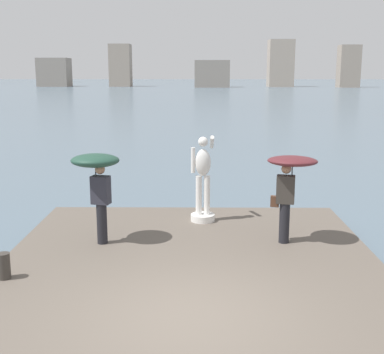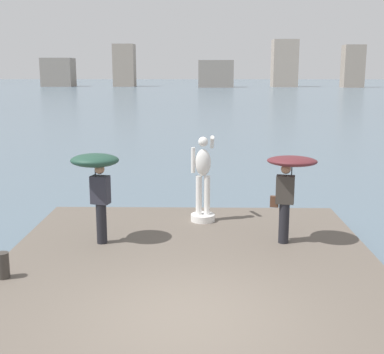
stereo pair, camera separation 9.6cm
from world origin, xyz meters
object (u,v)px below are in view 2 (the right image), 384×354
Objects in this scene: statue_white_figure at (203,185)px; onlooker_left at (96,172)px; onlooker_right at (290,174)px; mooring_bollard at (3,265)px.

onlooker_left is (-2.26, -1.66, 0.65)m from statue_white_figure.
statue_white_figure is at bearing 138.51° from onlooker_right.
onlooker_left is at bearing -143.61° from statue_white_figure.
statue_white_figure is 2.88m from onlooker_left.
onlooker_left is at bearing 55.98° from mooring_bollard.
mooring_bollard is (-1.33, -1.98, -1.33)m from onlooker_left.
statue_white_figure reaches higher than onlooker_left.
onlooker_left is 4.14× the size of mooring_bollard.
statue_white_figure is at bearing 45.39° from mooring_bollard.
statue_white_figure is 1.09× the size of onlooker_left.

